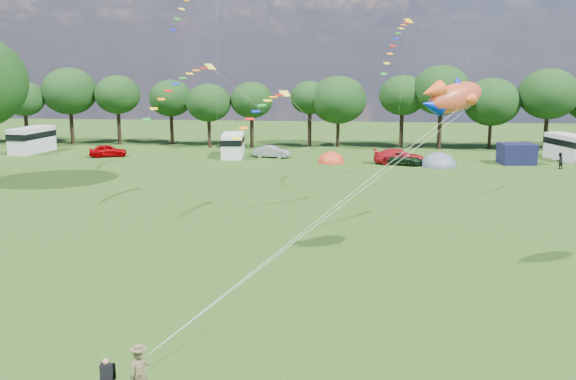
# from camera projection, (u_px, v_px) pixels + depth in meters

# --- Properties ---
(ground_plane) EXTENTS (180.00, 180.00, 0.00)m
(ground_plane) POSITION_uv_depth(u_px,v_px,m) (270.00, 318.00, 27.45)
(ground_plane) COLOR black
(ground_plane) RESTS_ON ground
(tree_line) EXTENTS (102.98, 10.98, 10.27)m
(tree_line) POSITION_uv_depth(u_px,v_px,m) (367.00, 97.00, 79.32)
(tree_line) COLOR black
(tree_line) RESTS_ON ground
(car_a) EXTENTS (4.56, 3.07, 1.41)m
(car_a) POSITION_uv_depth(u_px,v_px,m) (108.00, 151.00, 73.06)
(car_a) COLOR #A30004
(car_a) RESTS_ON ground
(car_b) EXTENTS (3.98, 2.26, 1.33)m
(car_b) POSITION_uv_depth(u_px,v_px,m) (272.00, 152.00, 72.55)
(car_b) COLOR gray
(car_b) RESTS_ON ground
(car_c) EXTENTS (5.44, 2.71, 1.58)m
(car_c) POSITION_uv_depth(u_px,v_px,m) (399.00, 156.00, 68.17)
(car_c) COLOR #B5131B
(car_c) RESTS_ON ground
(car_d) EXTENTS (5.23, 3.53, 1.31)m
(car_d) POSITION_uv_depth(u_px,v_px,m) (401.00, 158.00, 67.69)
(car_d) COLOR black
(car_d) RESTS_ON ground
(campervan_a) EXTENTS (3.44, 6.42, 3.00)m
(campervan_a) POSITION_uv_depth(u_px,v_px,m) (32.00, 139.00, 76.31)
(campervan_a) COLOR silver
(campervan_a) RESTS_ON ground
(campervan_b) EXTENTS (2.85, 5.65, 2.67)m
(campervan_b) POSITION_uv_depth(u_px,v_px,m) (233.00, 144.00, 72.91)
(campervan_b) COLOR white
(campervan_b) RESTS_ON ground
(campervan_d) EXTENTS (4.04, 6.27, 2.84)m
(campervan_d) POSITION_uv_depth(u_px,v_px,m) (568.00, 146.00, 70.47)
(campervan_d) COLOR silver
(campervan_d) RESTS_ON ground
(tent_orange) EXTENTS (2.97, 3.25, 2.32)m
(tent_orange) POSITION_uv_depth(u_px,v_px,m) (331.00, 162.00, 69.12)
(tent_orange) COLOR red
(tent_orange) RESTS_ON ground
(tent_greyblue) EXTENTS (3.78, 4.14, 2.82)m
(tent_greyblue) POSITION_uv_depth(u_px,v_px,m) (438.00, 166.00, 66.79)
(tent_greyblue) COLOR #4F5D6E
(tent_greyblue) RESTS_ON ground
(awning_navy) EXTENTS (3.76, 3.18, 2.18)m
(awning_navy) POSITION_uv_depth(u_px,v_px,m) (517.00, 154.00, 68.06)
(awning_navy) COLOR #131438
(awning_navy) RESTS_ON ground
(kite_flyer) EXTENTS (0.77, 0.70, 1.77)m
(kite_flyer) POSITION_uv_depth(u_px,v_px,m) (140.00, 375.00, 20.68)
(kite_flyer) COLOR brown
(kite_flyer) RESTS_ON ground
(camp_chair) EXTENTS (0.51, 0.50, 1.23)m
(camp_chair) POSITION_uv_depth(u_px,v_px,m) (107.00, 372.00, 21.20)
(camp_chair) COLOR #99999E
(camp_chair) RESTS_ON ground
(fish_kite) EXTENTS (3.99, 3.28, 2.21)m
(fish_kite) POSITION_uv_depth(u_px,v_px,m) (451.00, 97.00, 32.13)
(fish_kite) COLOR #C04325
(fish_kite) RESTS_ON ground
(streamer_kite_b) EXTENTS (4.34, 4.80, 3.84)m
(streamer_kite_b) POSITION_uv_depth(u_px,v_px,m) (184.00, 82.00, 45.65)
(streamer_kite_b) COLOR #FFFB24
(streamer_kite_b) RESTS_ON ground
(streamer_kite_c) EXTENTS (3.23, 4.94, 2.82)m
(streamer_kite_c) POSITION_uv_depth(u_px,v_px,m) (266.00, 106.00, 41.42)
(streamer_kite_c) COLOR yellow
(streamer_kite_c) RESTS_ON ground
(walker_a) EXTENTS (0.97, 0.87, 1.69)m
(walker_a) POSITION_uv_depth(u_px,v_px,m) (559.00, 161.00, 64.87)
(walker_a) COLOR black
(walker_a) RESTS_ON ground
(streamer_kite_d) EXTENTS (2.68, 5.07, 4.29)m
(streamer_kite_d) POSITION_uv_depth(u_px,v_px,m) (399.00, 37.00, 48.91)
(streamer_kite_d) COLOR #FFC900
(streamer_kite_d) RESTS_ON ground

